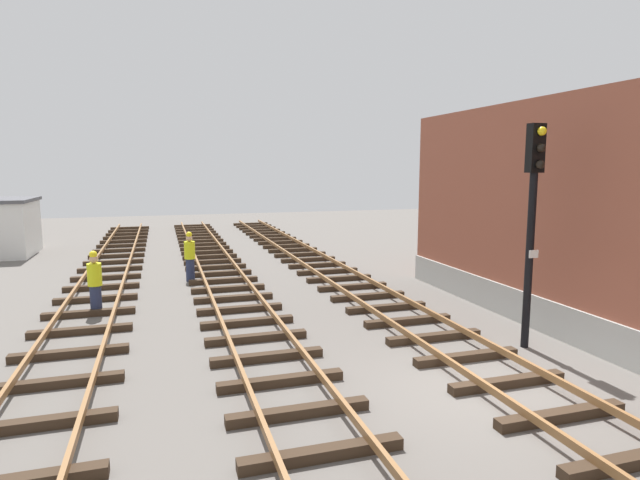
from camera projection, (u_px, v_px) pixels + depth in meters
The scene contains 8 objects.
ground_plane at pixel (484, 390), 9.94m from camera, with size 80.00×80.00×0.00m, color #605B56.
track_near_building at pixel (507, 381), 10.08m from camera, with size 2.50×61.15×0.32m.
track_centre at pixel (299, 410), 8.86m from camera, with size 2.50×61.15×0.32m.
track_far at pixel (23, 449), 7.63m from camera, with size 2.50×61.15×0.32m.
signal_mast at pixel (533, 209), 11.88m from camera, with size 0.36×0.40×5.22m.
control_hut at pixel (1, 227), 24.95m from camera, with size 3.00×3.80×2.76m.
track_worker_foreground at pixel (190, 257), 19.39m from camera, with size 0.40×0.40×1.87m.
track_worker_distant at pixel (95, 283), 14.99m from camera, with size 0.40×0.40×1.87m.
Camera 1 is at (-5.78, -8.11, 4.23)m, focal length 29.14 mm.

